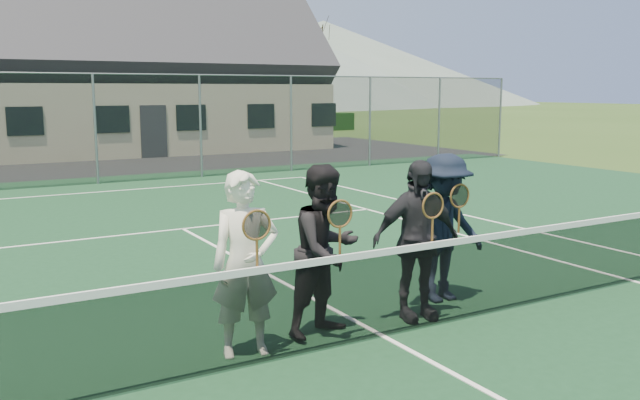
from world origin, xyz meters
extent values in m
plane|color=#2D4619|center=(0.00, 20.00, 0.00)|extent=(220.00, 220.00, 0.00)
cube|color=#14381E|center=(0.00, 0.00, 0.01)|extent=(30.00, 30.00, 0.02)
cube|color=black|center=(0.00, 32.00, 0.55)|extent=(40.00, 1.20, 1.10)
cone|color=slate|center=(20.00, 95.00, 11.00)|extent=(120.00, 120.00, 22.00)
cone|color=slate|center=(55.00, 95.00, 7.00)|extent=(90.00, 90.00, 14.00)
cube|color=white|center=(0.00, 11.88, 0.03)|extent=(10.97, 0.06, 0.01)
cube|color=white|center=(4.12, 0.00, 0.03)|extent=(0.06, 23.77, 0.01)
cube|color=white|center=(0.00, 6.40, 0.03)|extent=(8.23, 0.06, 0.01)
cube|color=white|center=(0.00, 0.00, 0.03)|extent=(0.06, 12.80, 0.01)
cube|color=black|center=(0.00, 0.00, 0.48)|extent=(11.60, 0.02, 0.88)
cube|color=white|center=(0.00, 0.00, 0.93)|extent=(11.60, 0.03, 0.07)
cylinder|color=slate|center=(0.00, 13.50, 1.50)|extent=(0.07, 0.07, 3.00)
cylinder|color=slate|center=(3.00, 13.50, 1.50)|extent=(0.07, 0.07, 3.00)
cylinder|color=slate|center=(6.00, 13.50, 1.50)|extent=(0.07, 0.07, 3.00)
cylinder|color=slate|center=(9.00, 13.50, 1.50)|extent=(0.07, 0.07, 3.00)
cylinder|color=slate|center=(12.00, 13.50, 1.50)|extent=(0.07, 0.07, 3.00)
cylinder|color=slate|center=(15.00, 13.50, 1.50)|extent=(0.07, 0.07, 3.00)
cube|color=black|center=(0.00, 13.50, 1.50)|extent=(30.00, 0.03, 3.00)
cylinder|color=slate|center=(0.00, 13.50, 3.00)|extent=(30.00, 0.04, 0.04)
cube|color=beige|center=(4.00, 24.00, 1.40)|extent=(15.00, 8.00, 2.80)
pyramid|color=#2D2D33|center=(4.00, 24.00, 5.65)|extent=(15.60, 8.20, 4.10)
cube|color=#2D2D33|center=(3.50, 19.98, 1.00)|extent=(1.00, 0.06, 2.00)
cube|color=black|center=(-1.00, 19.98, 1.50)|extent=(1.20, 0.06, 1.00)
cube|color=black|center=(2.00, 19.98, 1.50)|extent=(1.20, 0.06, 1.00)
cube|color=black|center=(5.00, 19.98, 1.50)|extent=(1.20, 0.06, 1.00)
cube|color=black|center=(8.00, 19.98, 1.50)|extent=(1.20, 0.06, 1.00)
cube|color=black|center=(11.00, 19.98, 1.50)|extent=(1.20, 0.06, 1.00)
cylinder|color=#3B2615|center=(2.00, 33.00, 1.93)|extent=(0.22, 0.22, 3.85)
cylinder|color=#3C2715|center=(12.00, 33.00, 1.93)|extent=(0.22, 0.22, 3.85)
cylinder|color=#3A2915|center=(18.00, 33.00, 1.93)|extent=(0.22, 0.22, 3.85)
imported|color=white|center=(-1.42, 0.30, 0.92)|extent=(0.73, 0.55, 1.80)
torus|color=brown|center=(-1.42, 0.03, 1.35)|extent=(0.29, 0.02, 0.29)
cylinder|color=black|center=(-1.42, 0.03, 1.35)|extent=(0.25, 0.00, 0.25)
cylinder|color=brown|center=(-1.42, 0.03, 1.07)|extent=(0.03, 0.03, 0.32)
imported|color=black|center=(-0.46, 0.40, 0.92)|extent=(1.02, 0.88, 1.80)
torus|color=brown|center=(-0.46, 0.13, 1.35)|extent=(0.29, 0.02, 0.29)
cylinder|color=black|center=(-0.46, 0.13, 1.35)|extent=(0.25, 0.00, 0.25)
cylinder|color=brown|center=(-0.46, 0.13, 1.07)|extent=(0.03, 0.03, 0.32)
imported|color=black|center=(0.65, 0.31, 0.92)|extent=(1.11, 0.61, 1.80)
torus|color=brown|center=(0.65, 0.04, 1.35)|extent=(0.29, 0.02, 0.29)
cylinder|color=black|center=(0.65, 0.04, 1.35)|extent=(0.25, 0.00, 0.25)
cylinder|color=brown|center=(0.65, 0.04, 1.07)|extent=(0.03, 0.03, 0.32)
imported|color=black|center=(1.35, 0.68, 0.92)|extent=(1.17, 0.67, 1.80)
torus|color=brown|center=(1.35, 0.41, 1.35)|extent=(0.29, 0.02, 0.29)
cylinder|color=black|center=(1.35, 0.41, 1.35)|extent=(0.25, 0.00, 0.25)
cylinder|color=brown|center=(1.35, 0.41, 1.07)|extent=(0.03, 0.03, 0.32)
camera|label=1|loc=(-3.95, -5.50, 2.57)|focal=38.00mm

